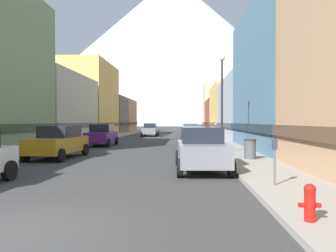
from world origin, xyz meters
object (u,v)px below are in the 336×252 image
Objects in this scene: car_right_0 at (201,148)px; fire_hydrant_near at (310,201)px; car_driving_0 at (150,130)px; pedestrian_0 at (216,132)px; car_right_1 at (196,139)px; parking_meter_near at (275,155)px; streetlamp_right at (222,89)px; car_left_1 at (58,142)px; car_right_3 at (191,131)px; trash_bin_right at (250,149)px; car_right_2 at (193,135)px; car_left_2 at (102,135)px.

car_right_0 reaches higher than fire_hydrant_near.
car_driving_0 is 12.90m from pedestrian_0.
car_right_0 and car_right_1 have the same top height.
parking_meter_near is 10.26m from streetlamp_right.
car_driving_0 is (2.20, 25.88, 0.00)m from car_left_1.
streetlamp_right is (-0.90, -13.41, 3.06)m from pedestrian_0.
car_right_0 is 23.15m from car_right_3.
pedestrian_0 reaches higher than car_driving_0.
car_left_1 is at bearing -111.58° from car_right_3.
car_left_1 and car_driving_0 have the same top height.
trash_bin_right is (0.60, 6.49, -0.37)m from parking_meter_near.
car_right_3 is at bearing 90.00° from car_right_2.
pedestrian_0 reaches higher than fire_hydrant_near.
car_right_2 and car_driving_0 have the same top height.
car_right_3 is 3.36× the size of parking_meter_near.
car_right_0 is at bearing -27.43° from car_left_1.
trash_bin_right is (10.15, -1.09, -0.26)m from car_left_1.
car_right_2 is at bearing 94.53° from fire_hydrant_near.
trash_bin_right is (0.90, 9.88, 0.12)m from fire_hydrant_near.
car_right_1 is at bearing -89.98° from car_right_3.
car_right_2 is at bearing 6.53° from car_left_2.
pedestrian_0 reaches higher than trash_bin_right.
car_left_1 is 1.00× the size of car_right_1.
fire_hydrant_near is 0.42× the size of pedestrian_0.
car_right_2 is at bearing 90.00° from car_right_0.
parking_meter_near is 0.23× the size of streetlamp_right.
car_left_1 is 0.77× the size of streetlamp_right.
car_right_0 is 6.63m from car_right_1.
pedestrian_0 is 0.29× the size of streetlamp_right.
streetlamp_right is at bearing -16.31° from car_right_1.
car_right_0 is 19.74m from pedestrian_0.
car_right_2 is 16.90m from car_driving_0.
car_right_0 is 7.23m from fire_hydrant_near.
pedestrian_0 is (0.80, 26.61, 0.40)m from fire_hydrant_near.
car_left_2 is at bearing 114.86° from fire_hydrant_near.
car_right_3 is at bearing 90.02° from car_right_1.
car_left_2 reaches higher than parking_meter_near.
car_right_1 is at bearing 123.96° from trash_bin_right.
streetlamp_right is at bearing -73.62° from car_driving_0.
car_right_1 is 23.81m from car_driving_0.
car_left_2 is 0.99× the size of car_right_3.
car_left_1 is 9.91m from streetlamp_right.
trash_bin_right is 16.74m from pedestrian_0.
car_left_2 is at bearing -126.68° from car_right_3.
car_driving_0 is at bearing 100.83° from fire_hydrant_near.
car_right_0 is at bearing -97.14° from pedestrian_0.
car_right_0 is at bearing -90.00° from car_right_2.
parking_meter_near is 6.52m from trash_bin_right.
car_left_2 is at bearing -173.47° from car_right_2.
car_left_1 is 8.56m from car_right_0.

